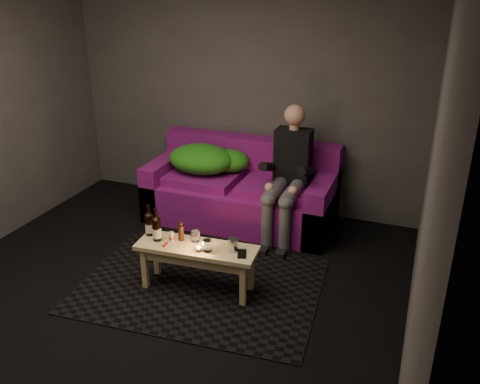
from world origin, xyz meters
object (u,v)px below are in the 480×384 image
object	(u,v)px
sofa	(242,193)
beer_bottle_a	(149,224)
person	(288,172)
coffee_table	(197,254)
steel_cup	(233,245)
beer_bottle_b	(157,229)

from	to	relation	value
sofa	beer_bottle_a	bearing A→B (deg)	-103.52
person	coffee_table	distance (m)	1.37
sofa	coffee_table	bearing A→B (deg)	-84.70
beer_bottle_a	steel_cup	world-z (taller)	beer_bottle_a
person	sofa	bearing A→B (deg)	163.65
coffee_table	beer_bottle_b	bearing A→B (deg)	-175.85
sofa	coffee_table	xyz separation A→B (m)	(0.13, -1.42, 0.03)
steel_cup	coffee_table	bearing A→B (deg)	-173.24
person	coffee_table	bearing A→B (deg)	-108.49
person	steel_cup	bearing A→B (deg)	-95.13
sofa	steel_cup	xyz separation A→B (m)	(0.44, -1.38, 0.16)
beer_bottle_b	coffee_table	bearing A→B (deg)	4.15
beer_bottle_a	steel_cup	size ratio (longest dim) A/B	2.56
sofa	beer_bottle_a	world-z (taller)	sofa
person	beer_bottle_b	size ratio (longest dim) A/B	4.46
beer_bottle_b	person	bearing A→B (deg)	58.84
beer_bottle_a	beer_bottle_b	size ratio (longest dim) A/B	0.95
beer_bottle_a	beer_bottle_b	distance (m)	0.13
sofa	beer_bottle_b	size ratio (longest dim) A/B	6.68
sofa	steel_cup	distance (m)	1.46
sofa	coffee_table	distance (m)	1.43
sofa	person	xyz separation A→B (m)	(0.55, -0.16, 0.38)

